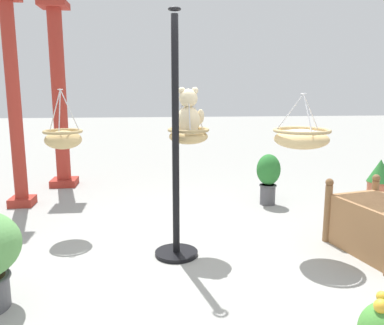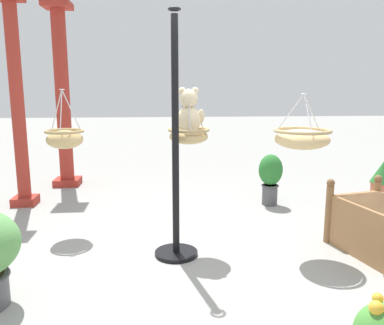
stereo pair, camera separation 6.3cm
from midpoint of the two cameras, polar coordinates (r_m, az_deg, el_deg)
ground_plane at (r=4.15m, az=0.77°, el=-13.24°), size 40.00×40.00×0.00m
display_pole_central at (r=3.90m, az=-1.92°, el=-3.21°), size 0.44×0.44×2.41m
hanging_basket_with_teddy at (r=4.08m, az=-0.03°, el=4.05°), size 0.43×0.43×0.56m
teddy_bear at (r=4.08m, az=-0.06°, el=6.99°), size 0.34×0.29×0.49m
hanging_basket_left_high at (r=4.77m, az=-17.67°, el=3.41°), size 0.45×0.45×0.68m
hanging_basket_right_low at (r=4.12m, az=16.14°, el=3.47°), size 0.58×0.58×0.56m
greenhouse_pillar_left at (r=7.12m, az=-18.04°, el=8.62°), size 0.45×0.45×3.08m
greenhouse_pillar_right at (r=6.09m, az=-23.75°, el=7.38°), size 0.35×0.35×2.95m
wooden_planter_box at (r=4.52m, az=26.31°, el=-8.35°), size 0.91×1.09×0.72m
potted_plant_fern_front at (r=5.83m, az=11.65°, el=-1.88°), size 0.35×0.35×0.75m
potted_plant_tall_leafy at (r=6.69m, az=26.29°, el=-2.20°), size 0.38×0.38×0.62m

